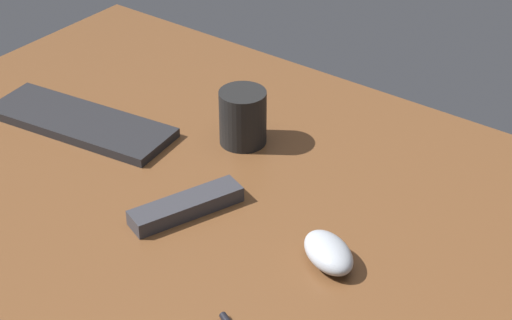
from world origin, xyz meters
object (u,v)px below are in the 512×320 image
Objects in this scene: computer_mouse at (328,252)px; coffee_mug at (243,117)px; tv_remote at (186,206)px; keyboard at (80,122)px.

coffee_mug is at bearing 176.75° from computer_mouse.
tv_remote is 1.85× the size of coffee_mug.
tv_remote is at bearing -75.49° from coffee_mug.
coffee_mug reaches higher than tv_remote.
computer_mouse is at bearing -32.26° from coffee_mug.
computer_mouse reaches higher than keyboard.
coffee_mug is (-29.22, 18.45, 2.94)cm from computer_mouse.
computer_mouse is 0.54× the size of tv_remote.
keyboard is at bearing -153.13° from coffee_mug.
coffee_mug is (-5.53, 21.37, 3.60)cm from tv_remote.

